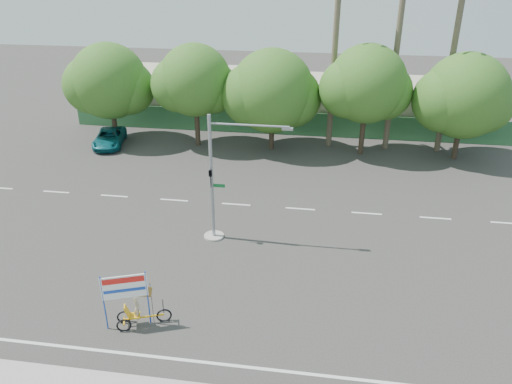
# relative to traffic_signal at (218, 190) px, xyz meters

# --- Properties ---
(ground) EXTENTS (120.00, 120.00, 0.00)m
(ground) POSITION_rel_traffic_signal_xyz_m (2.20, -3.98, -2.92)
(ground) COLOR #33302D
(ground) RESTS_ON ground
(fence) EXTENTS (38.00, 0.08, 2.00)m
(fence) POSITION_rel_traffic_signal_xyz_m (2.20, 17.52, -1.92)
(fence) COLOR #336B3D
(fence) RESTS_ON ground
(building_left) EXTENTS (12.00, 8.00, 4.00)m
(building_left) POSITION_rel_traffic_signal_xyz_m (-7.80, 22.02, -0.92)
(building_left) COLOR #B6AB91
(building_left) RESTS_ON ground
(building_right) EXTENTS (14.00, 8.00, 3.60)m
(building_right) POSITION_rel_traffic_signal_xyz_m (10.20, 22.02, -1.12)
(building_right) COLOR #B6AB91
(building_right) RESTS_ON ground
(tree_far_left) EXTENTS (7.14, 6.00, 7.96)m
(tree_far_left) POSITION_rel_traffic_signal_xyz_m (-11.85, 14.02, 1.84)
(tree_far_left) COLOR #473828
(tree_far_left) RESTS_ON ground
(tree_left) EXTENTS (6.66, 5.60, 8.07)m
(tree_left) POSITION_rel_traffic_signal_xyz_m (-4.85, 14.02, 2.14)
(tree_left) COLOR #473828
(tree_left) RESTS_ON ground
(tree_center) EXTENTS (7.62, 6.40, 7.85)m
(tree_center) POSITION_rel_traffic_signal_xyz_m (1.14, 14.02, 1.55)
(tree_center) COLOR #473828
(tree_center) RESTS_ON ground
(tree_right) EXTENTS (6.90, 5.80, 8.36)m
(tree_right) POSITION_rel_traffic_signal_xyz_m (8.15, 14.02, 2.32)
(tree_right) COLOR #473828
(tree_right) RESTS_ON ground
(tree_far_right) EXTENTS (7.38, 6.20, 7.94)m
(tree_far_right) POSITION_rel_traffic_signal_xyz_m (15.15, 14.02, 1.73)
(tree_far_right) COLOR #473828
(tree_far_right) RESTS_ON ground
(palm_tall) EXTENTS (3.73, 3.79, 17.45)m
(palm_tall) POSITION_rel_traffic_signal_xyz_m (10.20, 15.52, 7.55)
(palm_tall) COLOR #70604C
(palm_tall) RESTS_ON ground
(palm_mid) EXTENTS (3.73, 3.79, 15.45)m
(palm_mid) POSITION_rel_traffic_signal_xyz_m (14.20, 15.52, 6.48)
(palm_mid) COLOR #70604C
(palm_mid) RESTS_ON ground
(palm_short) EXTENTS (3.73, 3.79, 14.45)m
(palm_short) POSITION_rel_traffic_signal_xyz_m (5.70, 15.52, 5.94)
(palm_short) COLOR #70604C
(palm_short) RESTS_ON ground
(traffic_signal) EXTENTS (4.72, 1.10, 7.00)m
(traffic_signal) POSITION_rel_traffic_signal_xyz_m (0.00, 0.00, 0.00)
(traffic_signal) COLOR gray
(traffic_signal) RESTS_ON ground
(trike_billboard) EXTENTS (2.57, 1.19, 2.67)m
(trike_billboard) POSITION_rel_traffic_signal_xyz_m (-1.98, -7.52, -1.84)
(trike_billboard) COLOR black
(trike_billboard) RESTS_ON ground
(pickup_truck) EXTENTS (3.08, 4.97, 1.28)m
(pickup_truck) POSITION_rel_traffic_signal_xyz_m (-11.84, 12.81, -2.28)
(pickup_truck) COLOR #0E5D68
(pickup_truck) RESTS_ON ground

